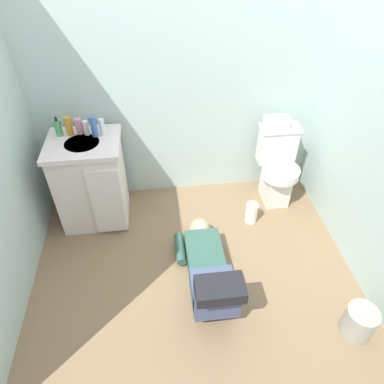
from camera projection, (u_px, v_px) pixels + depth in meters
name	position (u px, v px, depth m)	size (l,w,h in m)	color
ground_plane	(193.00, 265.00, 2.90)	(3.05, 3.03, 0.04)	#83684B
wall_back	(177.00, 73.00, 2.90)	(2.71, 0.08, 2.40)	#AEC5C0
toilet	(277.00, 167.00, 3.30)	(0.36, 0.46, 0.75)	silver
vanity_cabinet	(92.00, 181.00, 3.05)	(0.60, 0.53, 0.82)	silver
faucet	(83.00, 127.00, 2.87)	(0.02, 0.02, 0.10)	silver
person_plumber	(208.00, 271.00, 2.61)	(0.39, 1.06, 0.52)	#33594C
tissue_box	(277.00, 122.00, 3.08)	(0.22, 0.11, 0.10)	silver
soap_dispenser	(58.00, 128.00, 2.83)	(0.06, 0.06, 0.17)	#469E5E
bottle_amber	(69.00, 126.00, 2.83)	(0.06, 0.06, 0.16)	#C48728
bottle_pink	(79.00, 126.00, 2.85)	(0.06, 0.06, 0.13)	pink
bottle_white	(86.00, 128.00, 2.84)	(0.05, 0.05, 0.12)	white
bottle_blue	(94.00, 127.00, 2.81)	(0.05, 0.05, 0.18)	#4267B1
bottle_clear	(102.00, 127.00, 2.84)	(0.05, 0.05, 0.14)	silver
trash_can	(359.00, 322.00, 2.36)	(0.21, 0.21, 0.24)	#9A9C8D
paper_towel_roll	(251.00, 213.00, 3.20)	(0.11, 0.11, 0.21)	white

